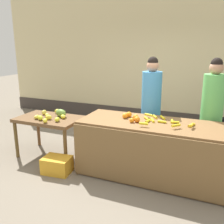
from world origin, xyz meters
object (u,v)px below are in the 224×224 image
(vendor_woman_blue_shirt, at_px, (151,108))
(produce_sack, at_px, (108,133))
(vendor_woman_green_shirt, at_px, (211,114))
(produce_crate, at_px, (57,165))

(vendor_woman_blue_shirt, height_order, produce_sack, vendor_woman_blue_shirt)
(vendor_woman_green_shirt, distance_m, produce_crate, 2.61)
(vendor_woman_blue_shirt, distance_m, produce_sack, 1.08)
(vendor_woman_green_shirt, bearing_deg, vendor_woman_blue_shirt, 179.12)
(produce_crate, distance_m, produce_sack, 1.35)
(vendor_woman_green_shirt, xyz_separation_m, produce_sack, (-1.87, 0.14, -0.63))
(vendor_woman_blue_shirt, xyz_separation_m, vendor_woman_green_shirt, (1.00, -0.02, 0.00))
(produce_crate, xyz_separation_m, produce_sack, (0.34, 1.30, 0.15))
(vendor_woman_green_shirt, bearing_deg, produce_sack, 175.85)
(vendor_woman_blue_shirt, xyz_separation_m, produce_sack, (-0.87, 0.12, -0.63))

